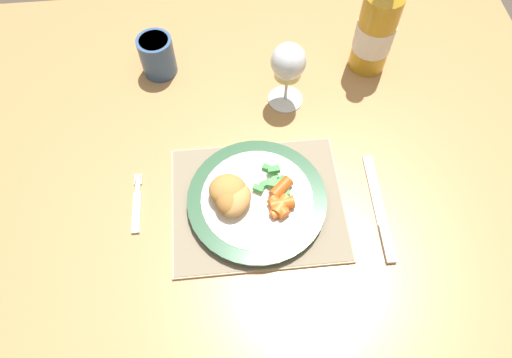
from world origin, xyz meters
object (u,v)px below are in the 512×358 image
Objects in this scene: dining_table at (269,182)px; fork at (137,207)px; wine_glass at (288,65)px; drinking_cup at (157,55)px; dinner_plate at (257,200)px; table_knife at (381,216)px; bottle at (377,25)px.

fork reaches higher than dining_table.
drinking_cup is at bearing 157.40° from wine_glass.
dinner_plate is 2.07× the size of fork.
dining_table is 0.28m from fork.
fork is 0.44m from table_knife.
bottle reaches higher than dining_table.
wine_glass reaches higher than dining_table.
wine_glass is at bearing 71.73° from dining_table.
fork is 0.41× the size of bottle.
dining_table is 4.88× the size of dinner_plate.
drinking_cup reaches higher than table_knife.
wine_glass is (0.30, 0.22, 0.10)m from fork.
dinner_plate reaches higher than dining_table.
table_knife is at bearing -11.91° from dinner_plate.
fork is 0.81× the size of wine_glass.
table_knife is 0.39m from bottle.
dining_table is 0.24m from wine_glass.
wine_glass is at bearing -156.35° from bottle.
table_knife is at bearing -98.36° from bottle.
dinner_plate reaches higher than table_knife.
table_knife is (0.44, -0.06, 0.00)m from fork.
bottle is (0.19, 0.08, 0.01)m from wine_glass.
table_knife is at bearing -44.74° from drinking_cup.
bottle is at bearing 32.09° from fork.
table_knife reaches higher than dining_table.
wine_glass is 0.29m from drinking_cup.
drinking_cup is at bearing 135.26° from table_knife.
bottle reaches higher than dinner_plate.
dinner_plate reaches higher than fork.
wine_glass is 0.21m from bottle.
dining_table is 0.36m from drinking_cup.
dinner_plate is at bearing -109.16° from wine_glass.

